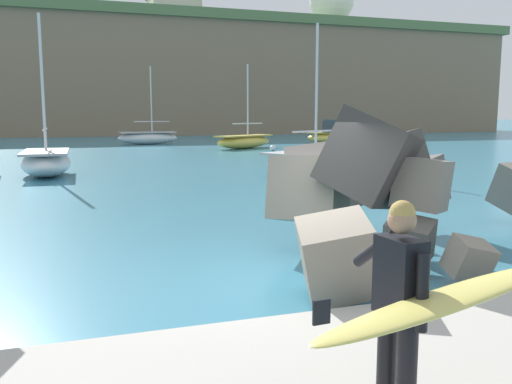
{
  "coord_description": "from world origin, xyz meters",
  "views": [
    {
      "loc": [
        -3.22,
        -7.64,
        2.63
      ],
      "look_at": [
        -0.49,
        0.5,
        1.4
      ],
      "focal_mm": 38.19,
      "sensor_mm": 36.0,
      "label": 1
    }
  ],
  "objects_px": {
    "boat_near_centre": "(46,162)",
    "radar_dome": "(332,4)",
    "surfer_with_board": "(412,302)",
    "boat_far_centre": "(337,136)",
    "boat_near_right": "(310,159)",
    "station_building_west": "(176,3)",
    "boat_mid_right": "(244,141)",
    "station_building_central": "(174,11)",
    "mooring_buoy_inner": "(273,148)",
    "mooring_buoy_middle": "(289,179)",
    "station_building_east": "(169,26)",
    "boat_mid_left": "(148,137)"
  },
  "relations": [
    {
      "from": "station_building_west",
      "to": "station_building_east",
      "type": "distance_m",
      "value": 15.37
    },
    {
      "from": "boat_near_centre",
      "to": "boat_far_centre",
      "type": "relative_size",
      "value": 1.26
    },
    {
      "from": "boat_far_centre",
      "to": "station_building_central",
      "type": "height_order",
      "value": "station_building_central"
    },
    {
      "from": "boat_near_right",
      "to": "station_building_west",
      "type": "height_order",
      "value": "station_building_west"
    },
    {
      "from": "surfer_with_board",
      "to": "boat_far_centre",
      "type": "distance_m",
      "value": 44.98
    },
    {
      "from": "boat_near_right",
      "to": "boat_mid_left",
      "type": "xyz_separation_m",
      "value": [
        -4.37,
        24.79,
        0.07
      ]
    },
    {
      "from": "boat_mid_right",
      "to": "boat_far_centre",
      "type": "xyz_separation_m",
      "value": [
        9.7,
        3.55,
        0.13
      ]
    },
    {
      "from": "boat_far_centre",
      "to": "mooring_buoy_inner",
      "type": "height_order",
      "value": "boat_far_centre"
    },
    {
      "from": "mooring_buoy_inner",
      "to": "radar_dome",
      "type": "height_order",
      "value": "radar_dome"
    },
    {
      "from": "boat_mid_left",
      "to": "station_building_east",
      "type": "distance_m",
      "value": 52.22
    },
    {
      "from": "boat_near_centre",
      "to": "boat_far_centre",
      "type": "xyz_separation_m",
      "value": [
        23.3,
        18.76,
        0.1
      ]
    },
    {
      "from": "boat_mid_left",
      "to": "boat_far_centre",
      "type": "xyz_separation_m",
      "value": [
        15.97,
        -4.66,
        0.1
      ]
    },
    {
      "from": "boat_mid_right",
      "to": "station_building_west",
      "type": "distance_m",
      "value": 45.04
    },
    {
      "from": "boat_near_centre",
      "to": "boat_mid_left",
      "type": "distance_m",
      "value": 24.54
    },
    {
      "from": "boat_mid_right",
      "to": "station_building_central",
      "type": "distance_m",
      "value": 45.34
    },
    {
      "from": "boat_far_centre",
      "to": "mooring_buoy_middle",
      "type": "height_order",
      "value": "boat_far_centre"
    },
    {
      "from": "radar_dome",
      "to": "station_building_east",
      "type": "height_order",
      "value": "radar_dome"
    },
    {
      "from": "mooring_buoy_inner",
      "to": "boat_mid_right",
      "type": "bearing_deg",
      "value": 106.72
    },
    {
      "from": "boat_mid_left",
      "to": "station_building_east",
      "type": "relative_size",
      "value": 0.87
    },
    {
      "from": "boat_near_centre",
      "to": "radar_dome",
      "type": "xyz_separation_m",
      "value": [
        43.73,
        61.88,
        20.57
      ]
    },
    {
      "from": "station_building_central",
      "to": "station_building_east",
      "type": "relative_size",
      "value": 0.96
    },
    {
      "from": "boat_near_centre",
      "to": "station_building_west",
      "type": "xyz_separation_m",
      "value": [
        16.15,
        56.43,
        17.95
      ]
    },
    {
      "from": "surfer_with_board",
      "to": "radar_dome",
      "type": "distance_m",
      "value": 94.8
    },
    {
      "from": "station_building_west",
      "to": "station_building_central",
      "type": "xyz_separation_m",
      "value": [
        -0.21,
        0.75,
        -0.98
      ]
    },
    {
      "from": "surfer_with_board",
      "to": "station_building_west",
      "type": "distance_m",
      "value": 80.91
    },
    {
      "from": "station_building_east",
      "to": "surfer_with_board",
      "type": "bearing_deg",
      "value": -98.72
    },
    {
      "from": "boat_mid_left",
      "to": "station_building_west",
      "type": "distance_m",
      "value": 38.59
    },
    {
      "from": "surfer_with_board",
      "to": "boat_near_right",
      "type": "distance_m",
      "value": 21.86
    },
    {
      "from": "boat_mid_right",
      "to": "radar_dome",
      "type": "bearing_deg",
      "value": 57.16
    },
    {
      "from": "boat_near_right",
      "to": "station_building_west",
      "type": "xyz_separation_m",
      "value": [
        4.45,
        57.8,
        18.02
      ]
    },
    {
      "from": "mooring_buoy_middle",
      "to": "station_building_central",
      "type": "xyz_separation_m",
      "value": [
        7.18,
        63.22,
        17.34
      ]
    },
    {
      "from": "surfer_with_board",
      "to": "mooring_buoy_inner",
      "type": "relative_size",
      "value": 4.8
    },
    {
      "from": "radar_dome",
      "to": "station_building_central",
      "type": "relative_size",
      "value": 1.38
    },
    {
      "from": "surfer_with_board",
      "to": "boat_mid_right",
      "type": "bearing_deg",
      "value": 74.54
    },
    {
      "from": "boat_near_right",
      "to": "boat_mid_right",
      "type": "xyz_separation_m",
      "value": [
        1.91,
        16.58,
        0.04
      ]
    },
    {
      "from": "boat_mid_left",
      "to": "mooring_buoy_middle",
      "type": "bearing_deg",
      "value": -87.22
    },
    {
      "from": "station_building_east",
      "to": "radar_dome",
      "type": "bearing_deg",
      "value": -20.67
    },
    {
      "from": "boat_mid_right",
      "to": "station_building_central",
      "type": "height_order",
      "value": "station_building_central"
    },
    {
      "from": "mooring_buoy_inner",
      "to": "mooring_buoy_middle",
      "type": "height_order",
      "value": "same"
    },
    {
      "from": "boat_mid_left",
      "to": "mooring_buoy_middle",
      "type": "height_order",
      "value": "boat_mid_left"
    },
    {
      "from": "radar_dome",
      "to": "station_building_east",
      "type": "distance_m",
      "value": 28.02
    },
    {
      "from": "boat_mid_left",
      "to": "boat_mid_right",
      "type": "xyz_separation_m",
      "value": [
        6.28,
        -8.21,
        -0.04
      ]
    },
    {
      "from": "boat_near_centre",
      "to": "boat_mid_left",
      "type": "bearing_deg",
      "value": 72.62
    },
    {
      "from": "boat_far_centre",
      "to": "station_building_central",
      "type": "xyz_separation_m",
      "value": [
        -7.36,
        38.42,
        16.86
      ]
    },
    {
      "from": "mooring_buoy_inner",
      "to": "mooring_buoy_middle",
      "type": "xyz_separation_m",
      "value": [
        -5.9,
        -17.73,
        0.0
      ]
    },
    {
      "from": "station_building_west",
      "to": "station_building_east",
      "type": "bearing_deg",
      "value": 84.07
    },
    {
      "from": "boat_far_centre",
      "to": "radar_dome",
      "type": "relative_size",
      "value": 0.53
    },
    {
      "from": "mooring_buoy_inner",
      "to": "station_building_east",
      "type": "bearing_deg",
      "value": 87.07
    },
    {
      "from": "surfer_with_board",
      "to": "boat_far_centre",
      "type": "bearing_deg",
      "value": 63.78
    },
    {
      "from": "station_building_east",
      "to": "mooring_buoy_inner",
      "type": "bearing_deg",
      "value": -92.93
    }
  ]
}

